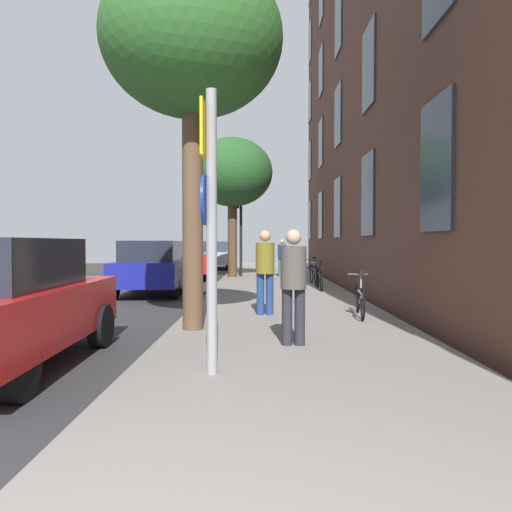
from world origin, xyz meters
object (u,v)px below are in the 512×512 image
traffic_light (239,216)px  bicycle_2 (314,274)px  bicycle_0 (360,299)px  car_1 (153,267)px  pedestrian_2 (282,255)px  tree_near (192,42)px  pedestrian_0 (293,279)px  car_3 (216,255)px  car_2 (189,260)px  bicycle_1 (319,278)px  sign_post (210,211)px  pedestrian_1 (265,267)px  tree_far (232,173)px

traffic_light → bicycle_2: 5.40m
bicycle_0 → car_1: car_1 is taller
bicycle_2 → car_1: 5.59m
traffic_light → bicycle_2: traffic_light is taller
bicycle_0 → pedestrian_2: bearing=95.1°
bicycle_2 → bicycle_0: bearing=-89.3°
tree_near → bicycle_2: bearing=71.0°
tree_near → pedestrian_0: (1.60, -1.27, -3.85)m
traffic_light → car_3: bearing=101.8°
car_2 → bicycle_2: bearing=-39.2°
bicycle_2 → car_3: size_ratio=0.38×
car_1 → car_3: same height
bicycle_1 → traffic_light: bearing=114.8°
bicycle_0 → sign_post: bearing=-121.1°
pedestrian_1 → car_1: 5.92m
bicycle_0 → car_1: bearing=135.3°
traffic_light → pedestrian_0: size_ratio=2.30×
tree_near → bicycle_1: bearing=66.6°
tree_near → pedestrian_2: bearing=80.6°
tree_near → car_2: tree_near is taller
traffic_light → bicycle_0: 12.00m
traffic_light → pedestrian_2: 2.51m
sign_post → pedestrian_1: 4.58m
pedestrian_2 → car_1: 7.47m
bicycle_1 → bicycle_2: bicycle_2 is taller
bicycle_0 → tree_near: bearing=-155.6°
bicycle_1 → sign_post: bearing=-104.0°
pedestrian_2 → tree_near: bearing=-99.4°
pedestrian_0 → bicycle_0: bearing=60.7°
bicycle_0 → car_2: bearing=113.7°
bicycle_0 → bicycle_1: 5.49m
tree_near → car_3: (-1.43, 20.78, -4.07)m
car_2 → car_3: 7.98m
car_1 → car_2: 6.26m
sign_post → bicycle_2: sign_post is taller
bicycle_1 → tree_far: bearing=117.8°
bicycle_1 → pedestrian_1: bearing=-108.4°
pedestrian_1 → car_2: size_ratio=0.40×
tree_near → bicycle_1: 8.72m
pedestrian_0 → pedestrian_2: (0.50, 14.00, -0.03)m
car_1 → tree_far: bearing=71.1°
tree_far → car_2: size_ratio=1.37×
pedestrian_1 → car_3: (-2.67, 19.12, -0.25)m
bicycle_0 → bicycle_2: (-0.09, 7.38, 0.02)m
tree_far → pedestrian_0: (1.63, -13.86, -3.46)m
sign_post → car_2: size_ratio=0.73×
pedestrian_1 → car_2: 11.58m
sign_post → bicycle_2: bearing=78.1°
pedestrian_2 → bicycle_0: bearing=-84.9°
traffic_light → tree_far: tree_far is taller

